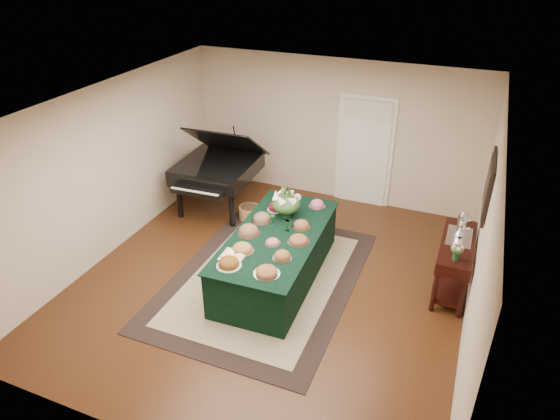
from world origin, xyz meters
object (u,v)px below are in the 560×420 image
at_px(buffet_table, 277,256).
at_px(grand_piano, 217,168).
at_px(mahogany_sideboard, 456,253).
at_px(floral_centerpiece, 286,201).

height_order(buffet_table, grand_piano, grand_piano).
distance_m(buffet_table, grand_piano, 2.49).
relative_size(grand_piano, mahogany_sideboard, 1.26).
bearing_deg(mahogany_sideboard, grand_piano, 167.55).
relative_size(buffet_table, floral_centerpiece, 5.87).
height_order(buffet_table, mahogany_sideboard, mahogany_sideboard).
bearing_deg(mahogany_sideboard, floral_centerpiece, -177.37).
xyz_separation_m(buffet_table, floral_centerpiece, (-0.07, 0.54, 0.64)).
bearing_deg(buffet_table, mahogany_sideboard, 14.99).
bearing_deg(floral_centerpiece, grand_piano, 148.99).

